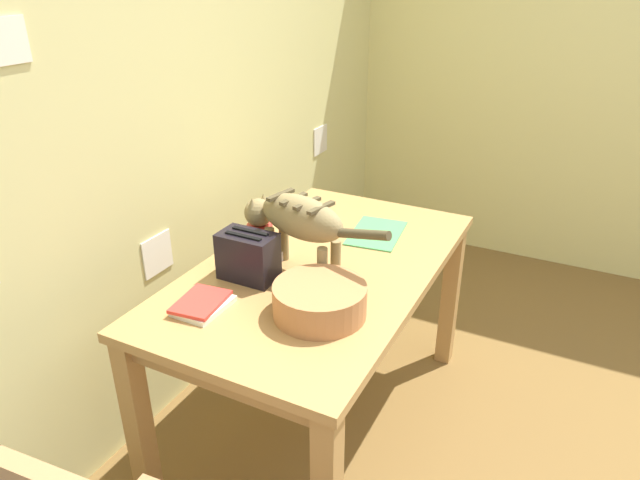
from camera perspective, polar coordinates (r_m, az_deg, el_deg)
wall_rear at (r=2.30m, az=-16.42°, el=11.97°), size 4.63×0.11×2.50m
dining_table at (r=2.18m, az=-0.00°, el=-4.51°), size 1.40×0.80×0.75m
cat at (r=2.01m, az=-2.33°, el=2.01°), size 0.21×0.62×0.29m
saucer_bowl at (r=2.21m, az=-5.91°, el=-1.04°), size 0.20×0.20×0.04m
coffee_mug at (r=2.18m, az=-5.94°, el=0.49°), size 0.14×0.09×0.09m
magazine at (r=2.39m, az=5.60°, el=0.69°), size 0.32×0.23×0.01m
book_stack at (r=1.91m, az=-11.55°, el=-6.24°), size 0.20×0.16×0.03m
wicker_basket at (r=1.82m, az=-0.04°, el=-5.93°), size 0.30×0.30×0.10m
toaster at (r=2.03m, az=-7.12°, el=-1.59°), size 0.12×0.20×0.18m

